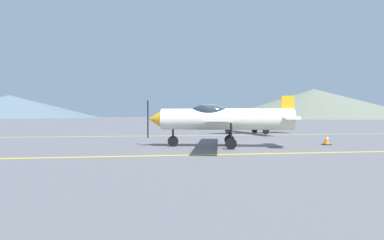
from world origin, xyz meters
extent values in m
plane|color=slate|center=(0.00, 0.00, 0.00)|extent=(400.00, 400.00, 0.00)
cube|color=yellow|center=(0.00, -3.29, 0.01)|extent=(80.00, 0.16, 0.01)
cube|color=yellow|center=(0.00, 7.59, 0.01)|extent=(80.00, 0.16, 0.01)
cylinder|color=silver|center=(-0.14, -0.59, 1.35)|extent=(6.41, 2.44, 1.03)
cone|color=#F2A519|center=(-3.55, 0.20, 1.35)|extent=(0.83, 1.00, 0.87)
cube|color=black|center=(-3.91, 0.29, 1.35)|extent=(0.06, 0.12, 1.86)
ellipsoid|color=#1E2833|center=(-0.96, -0.40, 1.66)|extent=(2.01, 1.24, 0.84)
cube|color=silver|center=(-0.51, -0.51, 1.40)|extent=(2.87, 8.22, 0.15)
cube|color=silver|center=(2.67, -1.25, 1.40)|extent=(1.19, 2.51, 0.09)
cube|color=#F2A519|center=(2.67, -1.25, 1.91)|extent=(0.60, 0.24, 1.12)
cylinder|color=black|center=(-2.68, 0.00, 0.73)|extent=(0.09, 0.09, 0.94)
cylinder|color=black|center=(-2.68, 0.00, 0.26)|extent=(0.53, 0.23, 0.52)
cylinder|color=black|center=(0.27, 0.36, 0.73)|extent=(0.09, 0.09, 0.94)
cylinder|color=black|center=(0.27, 0.36, 0.26)|extent=(0.53, 0.23, 0.52)
cylinder|color=black|center=(-0.20, -1.64, 0.73)|extent=(0.09, 0.09, 0.94)
cylinder|color=black|center=(-0.20, -1.64, 0.26)|extent=(0.53, 0.23, 0.52)
cylinder|color=silver|center=(5.10, 9.23, 1.35)|extent=(6.41, 1.68, 1.03)
cone|color=#F2A519|center=(1.62, 8.87, 1.35)|extent=(0.74, 0.94, 0.87)
cube|color=black|center=(1.25, 8.83, 1.35)|extent=(0.05, 0.12, 1.86)
ellipsoid|color=#1E2833|center=(4.26, 9.14, 1.66)|extent=(1.94, 1.03, 0.84)
cube|color=silver|center=(4.73, 9.19, 1.40)|extent=(1.88, 8.27, 0.15)
cube|color=silver|center=(7.97, 9.53, 1.40)|extent=(0.90, 2.48, 0.09)
cube|color=#F2A519|center=(7.97, 9.53, 1.91)|extent=(0.60, 0.17, 1.12)
cylinder|color=black|center=(2.50, 8.96, 0.73)|extent=(0.09, 0.09, 0.94)
cylinder|color=black|center=(2.50, 8.96, 0.26)|extent=(0.53, 0.17, 0.52)
cylinder|color=black|center=(5.18, 10.27, 0.73)|extent=(0.09, 0.09, 0.94)
cylinder|color=black|center=(5.18, 10.27, 0.26)|extent=(0.53, 0.17, 0.52)
cylinder|color=black|center=(5.39, 8.23, 0.73)|extent=(0.09, 0.09, 0.94)
cylinder|color=black|center=(5.39, 8.23, 0.26)|extent=(0.53, 0.17, 0.52)
cube|color=black|center=(5.27, -0.32, 0.02)|extent=(0.36, 0.36, 0.04)
cone|color=orange|center=(5.27, -0.32, 0.32)|extent=(0.29, 0.29, 0.55)
cylinder|color=white|center=(5.27, -0.32, 0.34)|extent=(0.20, 0.20, 0.08)
cone|color=slate|center=(-75.27, 151.24, 5.83)|extent=(89.60, 89.60, 11.66)
cone|color=slate|center=(70.80, 114.83, 6.72)|extent=(87.41, 87.41, 13.43)
camera|label=1|loc=(-3.81, -14.80, 1.56)|focal=28.20mm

